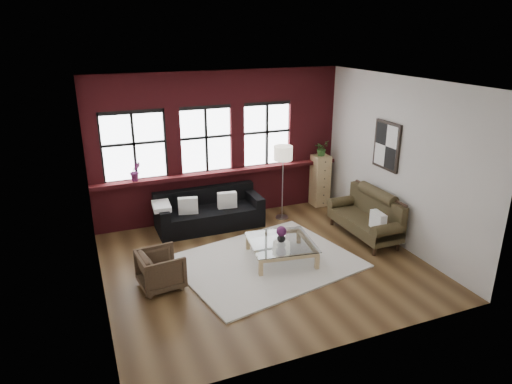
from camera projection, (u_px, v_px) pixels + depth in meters
name	position (u px, v px, depth m)	size (l,w,h in m)	color
floor	(263.00, 263.00, 8.25)	(5.50, 5.50, 0.00)	#48301A
ceiling	(264.00, 82.00, 7.16)	(5.50, 5.50, 0.00)	white
wall_back	(219.00, 146.00, 9.88)	(5.50, 5.50, 0.00)	beige
wall_front	(344.00, 239.00, 5.53)	(5.50, 5.50, 0.00)	beige
wall_left	(93.00, 201.00, 6.73)	(5.00, 5.00, 0.00)	beige
wall_right	(397.00, 162.00, 8.68)	(5.00, 5.00, 0.00)	beige
brick_backwall	(220.00, 146.00, 9.83)	(5.50, 0.12, 3.20)	maroon
sill_ledge	(222.00, 172.00, 9.94)	(5.50, 0.30, 0.08)	maroon
window_left	(134.00, 147.00, 9.15)	(1.38, 0.10, 1.50)	black
window_mid	(206.00, 141.00, 9.68)	(1.38, 0.10, 1.50)	black
window_right	(266.00, 135.00, 10.18)	(1.38, 0.10, 1.50)	black
wall_poster	(387.00, 146.00, 8.84)	(0.05, 0.74, 0.94)	black
shag_rug	(266.00, 262.00, 8.25)	(3.03, 2.38, 0.03)	beige
dark_sofa	(209.00, 209.00, 9.61)	(2.21, 0.89, 0.80)	black
pillow_a	(188.00, 206.00, 9.29)	(0.40, 0.14, 0.34)	white
pillow_b	(227.00, 200.00, 9.59)	(0.40, 0.14, 0.34)	white
vintage_settee	(364.00, 215.00, 9.12)	(0.78, 1.76, 0.94)	#342C18
pillow_settee	(378.00, 221.00, 8.58)	(0.14, 0.38, 0.34)	white
armchair	(161.00, 270.00, 7.39)	(0.67, 0.69, 0.63)	#3B2C1D
coffee_table	(281.00, 251.00, 8.30)	(1.13, 1.13, 0.38)	tan
vase	(281.00, 237.00, 8.21)	(0.16, 0.16, 0.17)	#B2B2B2
flowers	(281.00, 231.00, 8.16)	(0.19, 0.19, 0.19)	#581E4B
drawer_chest	(320.00, 180.00, 10.78)	(0.37, 0.37, 1.21)	tan
potted_plant_top	(322.00, 148.00, 10.51)	(0.32, 0.28, 0.36)	#2D5923
floor_lamp	(283.00, 180.00, 9.90)	(0.40, 0.40, 1.80)	#A5A5A8
sill_plant	(135.00, 171.00, 9.19)	(0.22, 0.18, 0.40)	#581E4B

